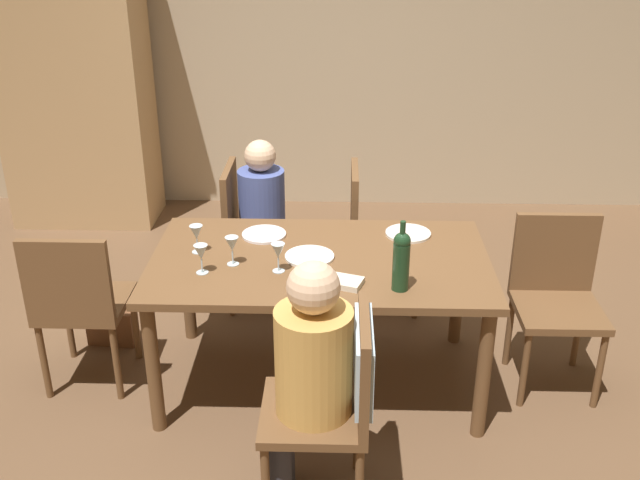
# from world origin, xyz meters

# --- Properties ---
(ground_plane) EXTENTS (10.00, 10.00, 0.00)m
(ground_plane) POSITION_xyz_m (0.00, 0.00, 0.00)
(ground_plane) COLOR brown
(rear_room_partition) EXTENTS (6.40, 0.12, 2.70)m
(rear_room_partition) POSITION_xyz_m (0.00, 2.70, 1.35)
(rear_room_partition) COLOR tan
(rear_room_partition) RESTS_ON ground_plane
(armoire_cabinet) EXTENTS (1.18, 0.62, 2.18)m
(armoire_cabinet) POSITION_xyz_m (-1.96, 2.25, 1.10)
(armoire_cabinet) COLOR tan
(armoire_cabinet) RESTS_ON ground_plane
(dining_table) EXTENTS (1.72, 0.99, 0.75)m
(dining_table) POSITION_xyz_m (0.00, 0.00, 0.66)
(dining_table) COLOR brown
(dining_table) RESTS_ON ground_plane
(chair_near) EXTENTS (0.46, 0.44, 0.92)m
(chair_near) POSITION_xyz_m (0.12, -0.88, 0.59)
(chair_near) COLOR brown
(chair_near) RESTS_ON ground_plane
(chair_far_left) EXTENTS (0.44, 0.44, 0.92)m
(chair_far_left) POSITION_xyz_m (-0.47, 0.88, 0.53)
(chair_far_left) COLOR brown
(chair_far_left) RESTS_ON ground_plane
(chair_right_end) EXTENTS (0.44, 0.44, 0.92)m
(chair_right_end) POSITION_xyz_m (1.24, 0.09, 0.53)
(chair_right_end) COLOR brown
(chair_right_end) RESTS_ON ground_plane
(chair_far_right) EXTENTS (0.44, 0.44, 0.92)m
(chair_far_right) POSITION_xyz_m (0.30, 0.88, 0.53)
(chair_far_right) COLOR brown
(chair_far_right) RESTS_ON ground_plane
(chair_left_end) EXTENTS (0.44, 0.44, 0.92)m
(chair_left_end) POSITION_xyz_m (-1.24, -0.09, 0.53)
(chair_left_end) COLOR brown
(chair_left_end) RESTS_ON ground_plane
(person_woman_host) EXTENTS (0.36, 0.32, 1.16)m
(person_woman_host) POSITION_xyz_m (-0.03, -0.88, 0.67)
(person_woman_host) COLOR #33333D
(person_woman_host) RESTS_ON ground_plane
(person_man_bearded) EXTENTS (0.33, 0.29, 1.09)m
(person_man_bearded) POSITION_xyz_m (-0.36, 0.88, 0.64)
(person_man_bearded) COLOR #33333D
(person_man_bearded) RESTS_ON ground_plane
(wine_bottle_tall_green) EXTENTS (0.08, 0.08, 0.34)m
(wine_bottle_tall_green) POSITION_xyz_m (0.38, -0.32, 0.90)
(wine_bottle_tall_green) COLOR #19381E
(wine_bottle_tall_green) RESTS_ON dining_table
(wine_glass_near_left) EXTENTS (0.07, 0.07, 0.15)m
(wine_glass_near_left) POSITION_xyz_m (-0.63, 0.05, 0.85)
(wine_glass_near_left) COLOR silver
(wine_glass_near_left) RESTS_ON dining_table
(wine_glass_centre) EXTENTS (0.07, 0.07, 0.15)m
(wine_glass_centre) POSITION_xyz_m (-0.20, -0.15, 0.85)
(wine_glass_centre) COLOR silver
(wine_glass_centre) RESTS_ON dining_table
(wine_glass_near_right) EXTENTS (0.07, 0.07, 0.15)m
(wine_glass_near_right) POSITION_xyz_m (-0.57, -0.18, 0.85)
(wine_glass_near_right) COLOR silver
(wine_glass_near_right) RESTS_ON dining_table
(wine_glass_far) EXTENTS (0.07, 0.07, 0.15)m
(wine_glass_far) POSITION_xyz_m (-0.43, -0.09, 0.85)
(wine_glass_far) COLOR silver
(wine_glass_far) RESTS_ON dining_table
(dinner_plate_host) EXTENTS (0.25, 0.25, 0.01)m
(dinner_plate_host) POSITION_xyz_m (-0.05, -0.00, 0.75)
(dinner_plate_host) COLOR white
(dinner_plate_host) RESTS_ON dining_table
(dinner_plate_guest_left) EXTENTS (0.25, 0.25, 0.01)m
(dinner_plate_guest_left) POSITION_xyz_m (0.47, 0.30, 0.75)
(dinner_plate_guest_left) COLOR silver
(dinner_plate_guest_left) RESTS_ON dining_table
(dinner_plate_guest_right) EXTENTS (0.24, 0.24, 0.01)m
(dinner_plate_guest_right) POSITION_xyz_m (-0.31, 0.26, 0.75)
(dinner_plate_guest_right) COLOR white
(dinner_plate_guest_right) RESTS_ON dining_table
(folded_napkin) EXTENTS (0.19, 0.17, 0.03)m
(folded_napkin) POSITION_xyz_m (0.13, -0.29, 0.76)
(folded_napkin) COLOR beige
(folded_napkin) RESTS_ON dining_table
(handbag) EXTENTS (0.29, 0.14, 0.22)m
(handbag) POSITION_xyz_m (-1.24, 0.35, 0.11)
(handbag) COLOR brown
(handbag) RESTS_ON ground_plane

